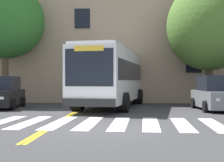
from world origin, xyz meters
name	(u,v)px	position (x,y,z in m)	size (l,w,h in m)	color
ground_plane	(99,129)	(0.00, 0.00, 0.00)	(120.00, 120.00, 0.00)	#38383A
crosswalk	(104,123)	(0.06, 1.42, 0.00)	(8.83, 4.17, 0.01)	white
lane_line_yellow_inner	(95,100)	(-1.80, 15.42, 0.00)	(0.12, 36.00, 0.01)	gold
lane_line_yellow_outer	(97,100)	(-1.64, 15.42, 0.00)	(0.12, 36.00, 0.01)	gold
city_bus	(113,76)	(0.02, 8.87, 1.89)	(4.17, 10.81, 3.45)	white
car_black_near_lane	(2,94)	(-6.32, 7.34, 0.85)	(2.32, 3.94, 1.85)	black
car_grey_far_lane	(215,94)	(5.63, 6.85, 0.86)	(2.05, 4.10, 1.87)	slate
street_tree_curbside_large	(209,26)	(6.00, 9.70, 5.03)	(7.27, 7.25, 7.86)	#4C3D2D
street_tree_curbside_small	(5,21)	(-7.23, 9.99, 5.57)	(6.97, 7.01, 8.12)	brown
building_facade	(88,30)	(-2.34, 14.90, 5.68)	(39.17, 6.42, 11.34)	tan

